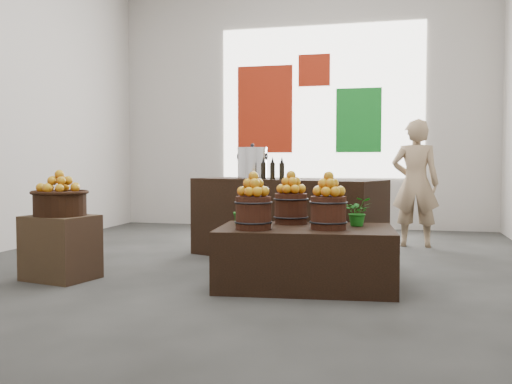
% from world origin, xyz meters
% --- Properties ---
extents(ground, '(7.00, 7.00, 0.00)m').
position_xyz_m(ground, '(0.00, 0.00, 0.00)').
color(ground, '#3D3D3B').
rests_on(ground, ground).
extents(back_wall, '(6.00, 0.04, 4.00)m').
position_xyz_m(back_wall, '(0.00, 3.50, 2.00)').
color(back_wall, '#B8B1AA').
rests_on(back_wall, ground).
extents(back_opening, '(3.20, 0.02, 2.40)m').
position_xyz_m(back_opening, '(0.30, 3.48, 2.00)').
color(back_opening, white).
rests_on(back_opening, back_wall).
extents(deco_red_left, '(0.90, 0.04, 1.40)m').
position_xyz_m(deco_red_left, '(-0.60, 3.47, 1.90)').
color(deco_red_left, maroon).
rests_on(deco_red_left, back_wall).
extents(deco_green_right, '(0.70, 0.04, 1.00)m').
position_xyz_m(deco_green_right, '(0.90, 3.47, 1.70)').
color(deco_green_right, '#127520').
rests_on(deco_green_right, back_wall).
extents(deco_red_upper, '(0.50, 0.04, 0.50)m').
position_xyz_m(deco_red_upper, '(0.20, 3.47, 2.50)').
color(deco_red_upper, maroon).
rests_on(deco_red_upper, back_wall).
extents(crate, '(0.66, 0.58, 0.57)m').
position_xyz_m(crate, '(-1.45, -1.09, 0.29)').
color(crate, '#463720').
rests_on(crate, ground).
extents(wicker_basket, '(0.46, 0.46, 0.21)m').
position_xyz_m(wicker_basket, '(-1.45, -1.09, 0.68)').
color(wicker_basket, black).
rests_on(wicker_basket, crate).
extents(apples_in_basket, '(0.36, 0.36, 0.19)m').
position_xyz_m(apples_in_basket, '(-1.45, -1.09, 0.88)').
color(apples_in_basket, '#A40605').
rests_on(apples_in_basket, wicker_basket).
extents(display_table, '(1.53, 1.03, 0.50)m').
position_xyz_m(display_table, '(0.73, -0.88, 0.25)').
color(display_table, black).
rests_on(display_table, ground).
extents(apple_bucket_front_left, '(0.29, 0.29, 0.27)m').
position_xyz_m(apple_bucket_front_left, '(0.33, -1.12, 0.64)').
color(apple_bucket_front_left, '#3C1A10').
rests_on(apple_bucket_front_left, display_table).
extents(apples_in_bucket_front_left, '(0.22, 0.22, 0.19)m').
position_xyz_m(apples_in_bucket_front_left, '(0.33, -1.12, 0.87)').
color(apples_in_bucket_front_left, '#A40605').
rests_on(apples_in_bucket_front_left, apple_bucket_front_left).
extents(apple_bucket_front_right, '(0.29, 0.29, 0.27)m').
position_xyz_m(apple_bucket_front_right, '(0.92, -0.98, 0.64)').
color(apple_bucket_front_right, '#3C1A10').
rests_on(apple_bucket_front_right, display_table).
extents(apples_in_bucket_front_right, '(0.22, 0.22, 0.19)m').
position_xyz_m(apples_in_bucket_front_right, '(0.92, -0.98, 0.87)').
color(apples_in_bucket_front_right, '#A40605').
rests_on(apples_in_bucket_front_right, apple_bucket_front_right).
extents(apple_bucket_rear, '(0.29, 0.29, 0.27)m').
position_xyz_m(apple_bucket_rear, '(0.56, -0.63, 0.64)').
color(apple_bucket_rear, '#3C1A10').
rests_on(apple_bucket_rear, display_table).
extents(apples_in_bucket_rear, '(0.22, 0.22, 0.19)m').
position_xyz_m(apples_in_bucket_rear, '(0.56, -0.63, 0.87)').
color(apples_in_bucket_rear, '#A40605').
rests_on(apples_in_bucket_rear, apple_bucket_rear).
extents(herb_garnish_right, '(0.25, 0.23, 0.25)m').
position_xyz_m(herb_garnish_right, '(1.15, -0.69, 0.63)').
color(herb_garnish_right, '#166B17').
rests_on(herb_garnish_right, display_table).
extents(herb_garnish_left, '(0.16, 0.14, 0.25)m').
position_xyz_m(herb_garnish_left, '(0.14, -0.79, 0.62)').
color(herb_garnish_left, '#166B17').
rests_on(herb_garnish_left, display_table).
extents(counter, '(2.22, 1.38, 0.87)m').
position_xyz_m(counter, '(0.30, 0.46, 0.43)').
color(counter, black).
rests_on(counter, ground).
extents(stock_pot_left, '(0.33, 0.33, 0.33)m').
position_xyz_m(stock_pot_left, '(-0.10, 0.61, 1.03)').
color(stock_pot_left, silver).
rests_on(stock_pot_left, counter).
extents(oil_cruets, '(0.24, 0.14, 0.24)m').
position_xyz_m(oil_cruets, '(0.23, 0.26, 0.99)').
color(oil_cruets, black).
rests_on(oil_cruets, counter).
extents(shopper, '(0.58, 0.39, 1.57)m').
position_xyz_m(shopper, '(1.70, 1.70, 0.79)').
color(shopper, '#997E5E').
rests_on(shopper, ground).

